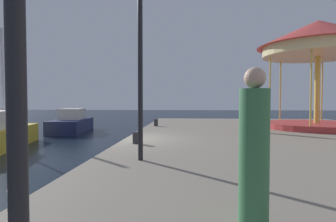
{
  "coord_description": "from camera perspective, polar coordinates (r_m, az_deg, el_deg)",
  "views": [
    {
      "loc": [
        2.44,
        -10.6,
        2.25
      ],
      "look_at": [
        1.31,
        5.2,
        1.69
      ],
      "focal_mm": 29.8,
      "sensor_mm": 36.0,
      "label": 1
    }
  ],
  "objects": [
    {
      "name": "motorboat_navy",
      "position": [
        21.76,
        -19.1,
        -2.34
      ],
      "size": [
        2.76,
        5.46,
        1.7
      ],
      "color": "#19214C",
      "rests_on": "ground"
    },
    {
      "name": "person_far_corner",
      "position": [
        13.75,
        16.8,
        -0.74
      ],
      "size": [
        0.34,
        0.34,
        1.73
      ],
      "color": "#514C56",
      "rests_on": "quay_dock"
    },
    {
      "name": "ground_plane",
      "position": [
        11.11,
        -8.82,
        -9.7
      ],
      "size": [
        120.0,
        120.0,
        0.0
      ],
      "primitive_type": "plane",
      "color": "black"
    },
    {
      "name": "bollard_south",
      "position": [
        16.26,
        -2.5,
        -2.39
      ],
      "size": [
        0.24,
        0.24,
        0.4
      ],
      "primitive_type": "cylinder",
      "color": "#2D2D33",
      "rests_on": "quay_dock"
    },
    {
      "name": "bollard_north",
      "position": [
        9.63,
        -6.56,
        -5.46
      ],
      "size": [
        0.24,
        0.24,
        0.4
      ],
      "primitive_type": "cylinder",
      "color": "#2D2D33",
      "rests_on": "quay_dock"
    },
    {
      "name": "lamp_post_mid_promenade",
      "position": [
        7.04,
        -5.72,
        15.42
      ],
      "size": [
        0.36,
        0.36,
        4.55
      ],
      "color": "black",
      "rests_on": "quay_dock"
    },
    {
      "name": "person_by_the_water",
      "position": [
        3.33,
        17.18,
        -8.31
      ],
      "size": [
        0.34,
        0.34,
        1.83
      ],
      "color": "#387247",
      "rests_on": "quay_dock"
    },
    {
      "name": "quay_dock",
      "position": [
        11.62,
        26.47,
        -7.36
      ],
      "size": [
        13.67,
        25.65,
        0.8
      ],
      "primitive_type": "cube",
      "color": "gray",
      "rests_on": "ground"
    },
    {
      "name": "carousel",
      "position": [
        17.02,
        28.34,
        11.31
      ],
      "size": [
        6.21,
        6.21,
        5.71
      ],
      "color": "#B23333",
      "rests_on": "quay_dock"
    }
  ]
}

